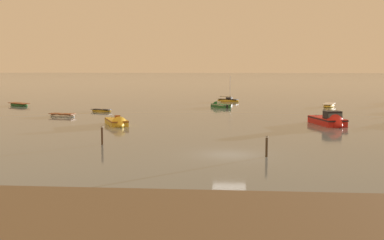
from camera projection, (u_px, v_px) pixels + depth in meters
ground_plane at (229, 155)px, 37.27m from camera, size 800.00×800.00×0.00m
rowboat_moored_0 at (62, 115)px, 65.02m from camera, size 3.92×2.17×0.59m
rowboat_moored_3 at (329, 105)px, 80.51m from camera, size 2.99×5.01×0.75m
motorboat_moored_2 at (331, 122)px, 55.26m from camera, size 3.85×6.87×2.48m
sailboat_moored_0 at (228, 101)px, 91.62m from camera, size 4.59×3.19×4.97m
motorboat_moored_4 at (118, 123)px, 55.20m from camera, size 3.86×5.60×1.82m
rowboat_moored_4 at (101, 111)px, 71.92m from camera, size 3.42×2.09×0.51m
rowboat_moored_5 at (19, 105)px, 82.03m from camera, size 4.63×3.84×0.72m
motorboat_moored_7 at (218, 106)px, 79.64m from camera, size 3.66×4.35×1.47m
mooring_post_left at (267, 147)px, 36.32m from camera, size 0.22×0.22×1.72m
mooring_post_right at (102, 136)px, 42.00m from camera, size 0.22×0.22×1.75m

